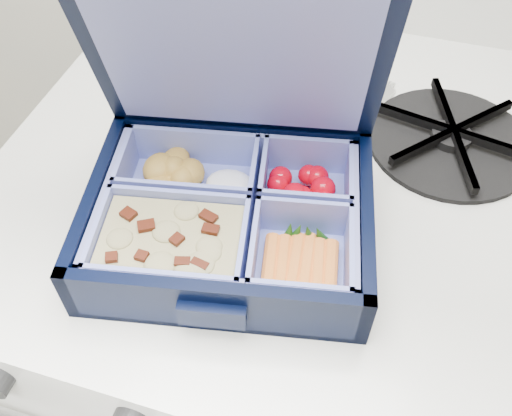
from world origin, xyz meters
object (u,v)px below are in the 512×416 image
(bento_box, at_px, (229,217))
(burner_grate, at_px, (452,135))
(fork, at_px, (345,135))
(stove, at_px, (286,345))

(bento_box, relative_size, burner_grate, 1.42)
(burner_grate, xyz_separation_m, fork, (-0.11, -0.02, -0.01))
(burner_grate, bearing_deg, stove, -161.61)
(bento_box, distance_m, burner_grate, 0.27)
(bento_box, height_order, fork, bento_box)
(fork, bearing_deg, burner_grate, 30.59)
(bento_box, xyz_separation_m, burner_grate, (0.19, 0.19, -0.02))
(burner_grate, bearing_deg, bento_box, -134.58)
(bento_box, xyz_separation_m, fork, (0.08, 0.17, -0.03))
(fork, bearing_deg, bento_box, -95.41)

